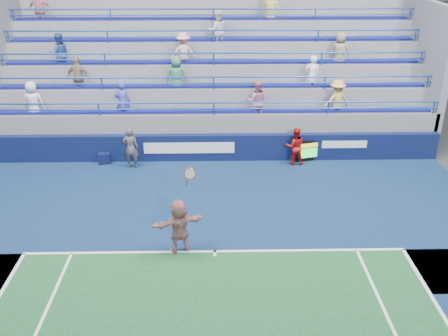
{
  "coord_description": "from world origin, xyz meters",
  "views": [
    {
      "loc": [
        0.02,
        -11.98,
        8.26
      ],
      "look_at": [
        0.31,
        2.5,
        1.5
      ],
      "focal_mm": 40.0,
      "sensor_mm": 36.0,
      "label": 1
    }
  ],
  "objects_px": {
    "judge_chair": "(104,157)",
    "line_judge": "(131,148)",
    "serve_speed_board": "(310,150)",
    "ball_girl": "(295,146)",
    "tennis_player": "(179,226)"
  },
  "relations": [
    {
      "from": "judge_chair",
      "to": "line_judge",
      "type": "height_order",
      "value": "line_judge"
    },
    {
      "from": "line_judge",
      "to": "tennis_player",
      "type": "bearing_deg",
      "value": 109.56
    },
    {
      "from": "serve_speed_board",
      "to": "line_judge",
      "type": "bearing_deg",
      "value": -175.99
    },
    {
      "from": "serve_speed_board",
      "to": "line_judge",
      "type": "height_order",
      "value": "line_judge"
    },
    {
      "from": "serve_speed_board",
      "to": "tennis_player",
      "type": "height_order",
      "value": "tennis_player"
    },
    {
      "from": "serve_speed_board",
      "to": "judge_chair",
      "type": "height_order",
      "value": "serve_speed_board"
    },
    {
      "from": "judge_chair",
      "to": "tennis_player",
      "type": "xyz_separation_m",
      "value": [
        3.39,
        -6.21,
        0.57
      ]
    },
    {
      "from": "serve_speed_board",
      "to": "ball_girl",
      "type": "relative_size",
      "value": 0.82
    },
    {
      "from": "tennis_player",
      "to": "judge_chair",
      "type": "bearing_deg",
      "value": 118.66
    },
    {
      "from": "judge_chair",
      "to": "serve_speed_board",
      "type": "bearing_deg",
      "value": 0.42
    },
    {
      "from": "judge_chair",
      "to": "line_judge",
      "type": "relative_size",
      "value": 0.49
    },
    {
      "from": "serve_speed_board",
      "to": "tennis_player",
      "type": "distance_m",
      "value": 7.94
    },
    {
      "from": "tennis_player",
      "to": "ball_girl",
      "type": "relative_size",
      "value": 1.73
    },
    {
      "from": "judge_chair",
      "to": "ball_girl",
      "type": "xyz_separation_m",
      "value": [
        7.57,
        -0.27,
        0.51
      ]
    },
    {
      "from": "tennis_player",
      "to": "line_judge",
      "type": "distance_m",
      "value": 6.18
    }
  ]
}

